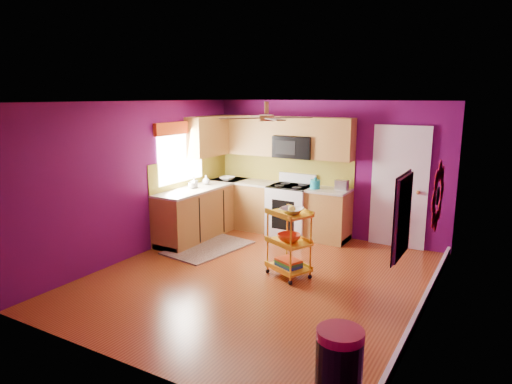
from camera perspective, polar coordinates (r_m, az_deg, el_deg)
The scene contains 18 objects.
ground at distance 6.67m, azimuth 0.39°, elevation -10.78°, with size 5.00×5.00×0.00m, color maroon.
room_envelope at distance 6.21m, azimuth 0.63°, elevation 3.19°, with size 4.54×5.04×2.52m.
lower_cabinets at distance 8.67m, azimuth -1.41°, elevation -2.37°, with size 2.81×2.31×0.94m.
electric_range at distance 8.60m, azimuth 4.36°, elevation -2.20°, with size 0.76×0.66×1.13m.
upper_cabinetry at distance 8.69m, azimuth 0.36°, elevation 6.80°, with size 2.80×2.30×1.26m.
left_window at distance 8.33m, azimuth -9.40°, elevation 5.99°, with size 0.08×1.35×1.08m.
panel_door at distance 8.15m, azimuth 17.48°, elevation 0.40°, with size 0.95×0.11×2.15m.
right_wall_art at distance 5.21m, azimuth 20.30°, elevation -1.40°, with size 0.04×2.74×1.04m.
ceiling_fan at distance 6.34m, azimuth 1.33°, elevation 9.34°, with size 1.01×1.01×0.26m.
shag_rug at distance 7.96m, azimuth -5.94°, elevation -6.94°, with size 0.90×1.47×0.02m, color black.
rolling_cart at distance 6.59m, azimuth 4.18°, elevation -6.01°, with size 0.72×0.64×1.07m.
trash_can at distance 4.06m, azimuth 10.30°, elevation -21.25°, with size 0.51×0.51×0.74m.
teal_kettle at distance 8.26m, azimuth 7.40°, elevation 1.00°, with size 0.18×0.18×0.21m.
toaster at distance 8.20m, azimuth 10.67°, elevation 0.85°, with size 0.22×0.15×0.18m, color beige.
soap_bottle_a at distance 8.34m, azimuth -7.72°, elevation 1.22°, with size 0.09×0.09×0.20m, color #EA3F72.
soap_bottle_b at distance 8.61m, azimuth -6.24°, elevation 1.51°, with size 0.14×0.14×0.18m, color white.
counter_dish at distance 9.04m, azimuth -3.60°, elevation 1.71°, with size 0.29×0.29×0.07m, color white.
counter_cup at distance 8.29m, azimuth -8.01°, elevation 0.80°, with size 0.13×0.13×0.11m, color white.
Camera 1 is at (3.04, -5.35, 2.58)m, focal length 32.00 mm.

